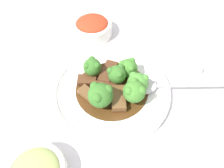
{
  "coord_description": "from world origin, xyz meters",
  "views": [
    {
      "loc": [
        -0.07,
        -0.3,
        0.44
      ],
      "look_at": [
        0.0,
        0.0,
        0.03
      ],
      "focal_mm": 35.0,
      "sensor_mm": 36.0,
      "label": 1
    }
  ],
  "objects": [
    {
      "name": "beef_strip_0",
      "position": [
        -0.06,
        -0.01,
        0.03
      ],
      "size": [
        0.05,
        0.06,
        0.01
      ],
      "color": "brown",
      "rests_on": "main_plate"
    },
    {
      "name": "broccoli_floret_2",
      "position": [
        0.04,
        -0.05,
        0.05
      ],
      "size": [
        0.05,
        0.05,
        0.06
      ],
      "color": "#7FA84C",
      "rests_on": "main_plate"
    },
    {
      "name": "beef_strip_4",
      "position": [
        0.01,
        -0.04,
        0.03
      ],
      "size": [
        0.04,
        0.07,
        0.02
      ],
      "color": "brown",
      "rests_on": "main_plate"
    },
    {
      "name": "broccoli_floret_4",
      "position": [
        0.01,
        0.01,
        0.05
      ],
      "size": [
        0.04,
        0.04,
        0.05
      ],
      "color": "#7FA84C",
      "rests_on": "main_plate"
    },
    {
      "name": "side_bowl_kimchi",
      "position": [
        -0.01,
        0.23,
        0.03
      ],
      "size": [
        0.12,
        0.12,
        0.05
      ],
      "color": "white",
      "rests_on": "ground_plane"
    },
    {
      "name": "main_plate",
      "position": [
        0.0,
        0.0,
        0.01
      ],
      "size": [
        0.28,
        0.28,
        0.02
      ],
      "color": "white",
      "rests_on": "ground_plane"
    },
    {
      "name": "broccoli_floret_3",
      "position": [
        -0.03,
        -0.04,
        0.06
      ],
      "size": [
        0.05,
        0.05,
        0.06
      ],
      "color": "#8EB756",
      "rests_on": "main_plate"
    },
    {
      "name": "beef_strip_3",
      "position": [
        -0.02,
        -0.01,
        0.03
      ],
      "size": [
        0.08,
        0.06,
        0.01
      ],
      "color": "#56331E",
      "rests_on": "main_plate"
    },
    {
      "name": "broccoli_floret_5",
      "position": [
        -0.04,
        0.05,
        0.05
      ],
      "size": [
        0.04,
        0.04,
        0.05
      ],
      "color": "#7FA84C",
      "rests_on": "main_plate"
    },
    {
      "name": "sauce_dish",
      "position": [
        0.22,
        0.04,
        0.01
      ],
      "size": [
        0.08,
        0.08,
        0.01
      ],
      "color": "white",
      "rests_on": "ground_plane"
    },
    {
      "name": "beef_strip_2",
      "position": [
        -0.05,
        0.03,
        0.02
      ],
      "size": [
        0.05,
        0.04,
        0.01
      ],
      "color": "#56331E",
      "rests_on": "main_plate"
    },
    {
      "name": "beef_strip_1",
      "position": [
        0.0,
        0.04,
        0.03
      ],
      "size": [
        0.06,
        0.07,
        0.01
      ],
      "color": "#56331E",
      "rests_on": "main_plate"
    },
    {
      "name": "ground_plane",
      "position": [
        0.0,
        0.0,
        0.0
      ],
      "size": [
        4.0,
        4.0,
        0.0
      ],
      "primitive_type": "plane",
      "color": "silver"
    },
    {
      "name": "broccoli_floret_1",
      "position": [
        0.05,
        0.03,
        0.05
      ],
      "size": [
        0.05,
        0.05,
        0.05
      ],
      "color": "#7FA84C",
      "rests_on": "main_plate"
    },
    {
      "name": "broccoli_floret_0",
      "position": [
        0.06,
        -0.02,
        0.05
      ],
      "size": [
        0.05,
        0.05,
        0.05
      ],
      "color": "#7FA84C",
      "rests_on": "main_plate"
    },
    {
      "name": "serving_spoon",
      "position": [
        0.09,
        -0.02,
        0.03
      ],
      "size": [
        0.24,
        0.08,
        0.01
      ],
      "color": "silver",
      "rests_on": "main_plate"
    }
  ]
}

